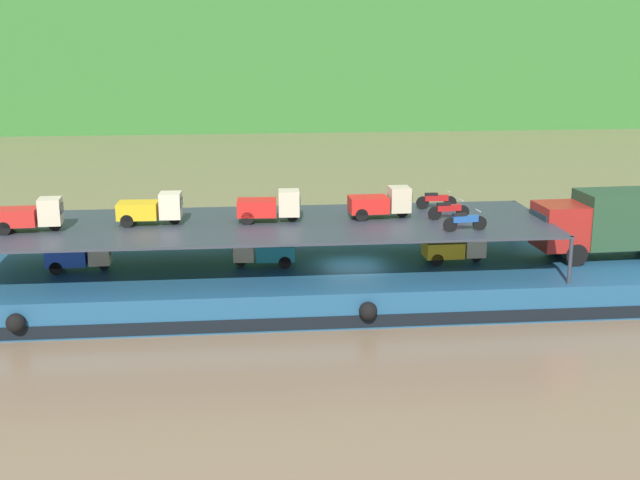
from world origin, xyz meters
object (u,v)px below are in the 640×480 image
at_px(mini_truck_lower_mid, 455,247).
at_px(motorcycle_upper_centre, 448,210).
at_px(cargo_barge, 353,282).
at_px(covered_lorry, 614,222).
at_px(mini_truck_lower_aft, 263,251).
at_px(motorcycle_upper_port, 465,221).
at_px(mini_truck_upper_bow, 381,203).
at_px(mini_truck_lower_stern, 80,255).
at_px(mini_truck_upper_fore, 270,206).
at_px(mini_truck_upper_mid, 151,209).
at_px(mini_truck_upper_stern, 30,215).
at_px(motorcycle_upper_stbd, 436,200).

bearing_deg(mini_truck_lower_mid, motorcycle_upper_centre, -171.72).
distance_m(cargo_barge, covered_lorry, 12.21).
height_order(mini_truck_lower_aft, mini_truck_lower_mid, same).
relative_size(motorcycle_upper_port, motorcycle_upper_centre, 1.00).
bearing_deg(mini_truck_lower_aft, motorcycle_upper_port, -17.19).
relative_size(mini_truck_upper_bow, motorcycle_upper_port, 1.46).
bearing_deg(mini_truck_lower_stern, mini_truck_upper_fore, -0.56).
distance_m(mini_truck_lower_stern, mini_truck_upper_mid, 3.72).
height_order(covered_lorry, motorcycle_upper_centre, covered_lorry).
distance_m(mini_truck_lower_stern, mini_truck_upper_stern, 2.80).
bearing_deg(mini_truck_lower_stern, motorcycle_upper_centre, -1.57).
xyz_separation_m(mini_truck_upper_mid, mini_truck_upper_fore, (5.10, 0.01, 0.00)).
bearing_deg(mini_truck_upper_fore, mini_truck_lower_mid, -2.10).
relative_size(covered_lorry, mini_truck_lower_mid, 2.87).
xyz_separation_m(mini_truck_lower_aft, mini_truck_upper_bow, (5.29, 0.22, 2.00)).
xyz_separation_m(cargo_barge, motorcycle_upper_stbd, (4.21, 2.23, 3.18)).
relative_size(mini_truck_lower_stern, mini_truck_lower_aft, 1.00).
relative_size(mini_truck_upper_stern, motorcycle_upper_port, 1.47).
distance_m(covered_lorry, mini_truck_lower_mid, 7.39).
height_order(mini_truck_lower_stern, mini_truck_lower_mid, same).
bearing_deg(motorcycle_upper_port, mini_truck_lower_stern, 170.72).
xyz_separation_m(mini_truck_lower_stern, motorcycle_upper_centre, (16.12, -0.44, 1.74)).
xyz_separation_m(cargo_barge, covered_lorry, (11.96, 0.05, 2.45)).
height_order(mini_truck_lower_mid, mini_truck_upper_fore, mini_truck_upper_fore).
bearing_deg(cargo_barge, mini_truck_upper_stern, -178.29).
bearing_deg(mini_truck_lower_stern, motorcycle_upper_port, -9.28).
bearing_deg(cargo_barge, mini_truck_upper_fore, 174.02).
xyz_separation_m(mini_truck_lower_stern, mini_truck_upper_stern, (-1.76, -0.87, 2.00)).
height_order(mini_truck_lower_stern, mini_truck_upper_stern, mini_truck_upper_stern).
xyz_separation_m(mini_truck_lower_aft, mini_truck_upper_mid, (-4.76, -0.02, 2.00)).
bearing_deg(mini_truck_upper_mid, mini_truck_lower_mid, -1.25).
xyz_separation_m(cargo_barge, motorcycle_upper_port, (4.36, -2.19, 3.18)).
bearing_deg(mini_truck_upper_fore, covered_lorry, -1.22).
distance_m(covered_lorry, mini_truck_upper_mid, 20.73).
bearing_deg(covered_lorry, mini_truck_lower_stern, 179.00).
relative_size(covered_lorry, motorcycle_upper_centre, 4.17).
bearing_deg(mini_truck_upper_fore, mini_truck_lower_stern, 179.44).
height_order(cargo_barge, mini_truck_upper_stern, mini_truck_upper_stern).
bearing_deg(mini_truck_lower_stern, mini_truck_lower_aft, -0.52).
bearing_deg(motorcycle_upper_stbd, covered_lorry, -15.74).
height_order(mini_truck_upper_stern, motorcycle_upper_port, mini_truck_upper_stern).
height_order(covered_lorry, mini_truck_upper_stern, mini_truck_upper_stern).
relative_size(mini_truck_upper_mid, mini_truck_upper_bow, 1.00).
xyz_separation_m(mini_truck_lower_stern, mini_truck_lower_mid, (16.52, -0.38, 0.00)).
bearing_deg(motorcycle_upper_port, cargo_barge, 153.34).
bearing_deg(mini_truck_upper_bow, mini_truck_lower_stern, -179.37).
height_order(cargo_barge, mini_truck_lower_mid, mini_truck_lower_mid).
height_order(mini_truck_upper_stern, motorcycle_upper_stbd, mini_truck_upper_stern).
bearing_deg(mini_truck_upper_fore, motorcycle_upper_port, -17.81).
height_order(mini_truck_lower_stern, mini_truck_upper_fore, mini_truck_upper_fore).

